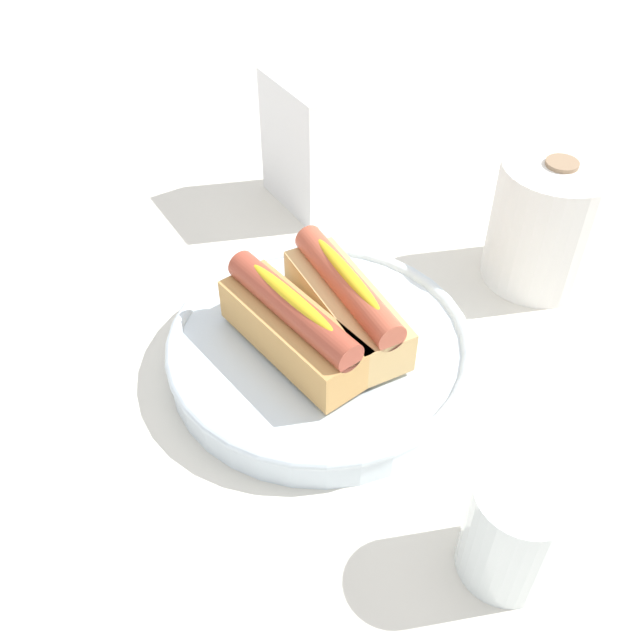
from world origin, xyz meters
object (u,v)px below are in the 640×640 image
at_px(hotdog_back, 346,302).
at_px(water_glass, 513,532).
at_px(hotdog_front, 293,325).
at_px(paper_towel_roll, 547,223).
at_px(napkin_box, 301,146).
at_px(serving_bowl, 320,349).

relative_size(hotdog_back, water_glass, 1.73).
distance_m(hotdog_front, water_glass, 0.24).
relative_size(paper_towel_roll, napkin_box, 0.89).
height_order(serving_bowl, hotdog_front, hotdog_front).
bearing_deg(paper_towel_roll, serving_bowl, -95.91).
relative_size(hotdog_front, hotdog_back, 0.98).
height_order(water_glass, paper_towel_roll, paper_towel_roll).
height_order(hotdog_front, napkin_box, napkin_box).
xyz_separation_m(hotdog_front, water_glass, (0.24, 0.02, -0.02)).
distance_m(water_glass, napkin_box, 0.48).
relative_size(serving_bowl, napkin_box, 1.83).
bearing_deg(hotdog_back, hotdog_front, -92.87).
height_order(hotdog_back, water_glass, hotdog_back).
distance_m(serving_bowl, paper_towel_roll, 0.26).
distance_m(serving_bowl, water_glass, 0.24).
bearing_deg(hotdog_back, water_glass, -8.89).
bearing_deg(hotdog_front, water_glass, 4.42).
relative_size(hotdog_front, water_glass, 1.69).
relative_size(water_glass, paper_towel_roll, 0.67).
height_order(hotdog_front, water_glass, hotdog_front).
bearing_deg(napkin_box, hotdog_back, -21.72).
distance_m(hotdog_back, paper_towel_roll, 0.23).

